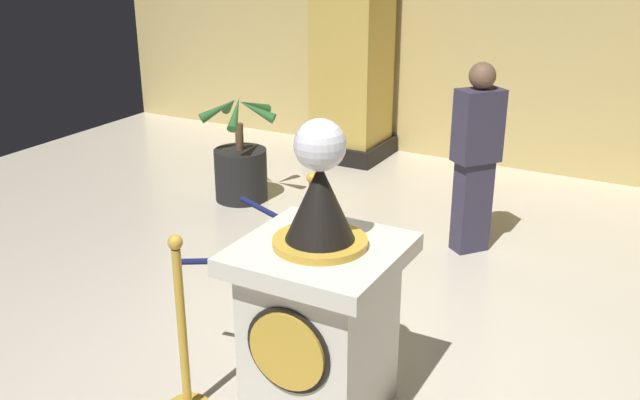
# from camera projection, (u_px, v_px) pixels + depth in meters

# --- Properties ---
(pedestal_clock) EXTENTS (0.83, 0.83, 1.68)m
(pedestal_clock) POSITION_uv_depth(u_px,v_px,m) (320.00, 308.00, 3.83)
(pedestal_clock) COLOR silver
(pedestal_clock) RESTS_ON ground_plane
(stanchion_near) EXTENTS (0.24, 0.24, 1.02)m
(stanchion_near) POSITION_uv_depth(u_px,v_px,m) (313.00, 262.00, 5.00)
(stanchion_near) COLOR gold
(stanchion_near) RESTS_ON ground_plane
(stanchion_far) EXTENTS (0.24, 0.24, 1.08)m
(stanchion_far) POSITION_uv_depth(u_px,v_px,m) (184.00, 352.00, 3.90)
(stanchion_far) COLOR gold
(stanchion_far) RESTS_ON ground_plane
(velvet_rope) EXTENTS (0.71, 0.74, 0.22)m
(velvet_rope) POSITION_uv_depth(u_px,v_px,m) (254.00, 240.00, 4.30)
(velvet_rope) COLOR #141947
(potted_palm_left) EXTENTS (0.73, 0.71, 1.09)m
(potted_palm_left) POSITION_uv_depth(u_px,v_px,m) (241.00, 166.00, 7.05)
(potted_palm_left) COLOR black
(potted_palm_left) RESTS_ON ground_plane
(bystander_guest) EXTENTS (0.40, 0.42, 1.58)m
(bystander_guest) POSITION_uv_depth(u_px,v_px,m) (476.00, 155.00, 5.76)
(bystander_guest) COLOR #383347
(bystander_guest) RESTS_ON ground_plane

